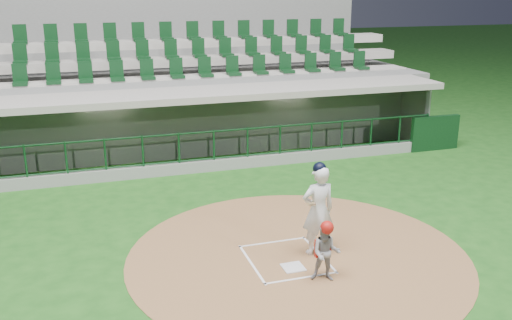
% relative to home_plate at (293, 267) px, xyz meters
% --- Properties ---
extents(ground, '(120.00, 120.00, 0.00)m').
position_rel_home_plate_xyz_m(ground, '(0.00, 0.70, -0.02)').
color(ground, '#184A15').
rests_on(ground, ground).
extents(dirt_circle, '(7.20, 7.20, 0.01)m').
position_rel_home_plate_xyz_m(dirt_circle, '(0.30, 0.50, -0.02)').
color(dirt_circle, brown).
rests_on(dirt_circle, ground).
extents(home_plate, '(0.43, 0.43, 0.02)m').
position_rel_home_plate_xyz_m(home_plate, '(0.00, 0.00, 0.00)').
color(home_plate, silver).
rests_on(home_plate, dirt_circle).
extents(batter_box_chalk, '(1.55, 1.80, 0.01)m').
position_rel_home_plate_xyz_m(batter_box_chalk, '(0.00, 0.40, -0.00)').
color(batter_box_chalk, white).
rests_on(batter_box_chalk, ground).
extents(dugout_structure, '(16.40, 3.70, 3.00)m').
position_rel_home_plate_xyz_m(dugout_structure, '(0.09, 8.53, 0.93)').
color(dugout_structure, slate).
rests_on(dugout_structure, ground).
extents(seating_deck, '(17.00, 6.72, 5.15)m').
position_rel_home_plate_xyz_m(seating_deck, '(0.00, 11.61, 1.40)').
color(seating_deck, slate).
rests_on(seating_deck, ground).
extents(batter, '(0.90, 0.88, 2.03)m').
position_rel_home_plate_xyz_m(batter, '(0.72, 0.47, 1.00)').
color(batter, white).
rests_on(batter, dirt_circle).
extents(catcher, '(0.69, 0.63, 1.22)m').
position_rel_home_plate_xyz_m(catcher, '(0.41, -0.63, 0.59)').
color(catcher, '#95959B').
rests_on(catcher, dirt_circle).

